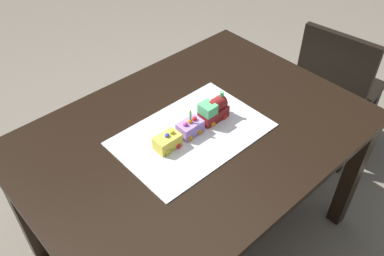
{
  "coord_description": "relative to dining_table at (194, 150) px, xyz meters",
  "views": [
    {
      "loc": [
        0.83,
        0.9,
        1.86
      ],
      "look_at": [
        0.02,
        0.01,
        0.77
      ],
      "focal_mm": 38.32,
      "sensor_mm": 36.0,
      "label": 1
    }
  ],
  "objects": [
    {
      "name": "ground_plane",
      "position": [
        0.0,
        0.0,
        -0.63
      ],
      "size": [
        8.0,
        8.0,
        0.0
      ],
      "primitive_type": "plane",
      "color": "gray"
    },
    {
      "name": "dining_table",
      "position": [
        0.0,
        0.0,
        0.0
      ],
      "size": [
        1.4,
        1.0,
        0.74
      ],
      "color": "black",
      "rests_on": "ground"
    },
    {
      "name": "chair",
      "position": [
        -1.03,
        0.06,
        -0.16
      ],
      "size": [
        0.45,
        0.45,
        0.86
      ],
      "rotation": [
        0.0,
        0.0,
        -1.44
      ],
      "color": "black",
      "rests_on": "ground"
    },
    {
      "name": "cake_board",
      "position": [
        0.02,
        0.01,
        0.11
      ],
      "size": [
        0.6,
        0.4,
        0.0
      ],
      "primitive_type": "cube",
      "color": "silver",
      "rests_on": "dining_table"
    },
    {
      "name": "cake_locomotive",
      "position": [
        -0.11,
        -0.0,
        0.16
      ],
      "size": [
        0.14,
        0.08,
        0.12
      ],
      "color": "maroon",
      "rests_on": "cake_board"
    },
    {
      "name": "cake_car_hopper_lavender",
      "position": [
        0.02,
        -0.0,
        0.14
      ],
      "size": [
        0.1,
        0.08,
        0.07
      ],
      "color": "#AD84E0",
      "rests_on": "cake_board"
    },
    {
      "name": "cake_car_flatbed_lemon",
      "position": [
        0.14,
        -0.0,
        0.14
      ],
      "size": [
        0.1,
        0.08,
        0.07
      ],
      "color": "#F4E04C",
      "rests_on": "cake_board"
    },
    {
      "name": "birthday_candle",
      "position": [
        0.02,
        -0.0,
        0.21
      ],
      "size": [
        0.01,
        0.01,
        0.05
      ],
      "color": "#66D872",
      "rests_on": "cake_car_hopper_lavender"
    }
  ]
}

